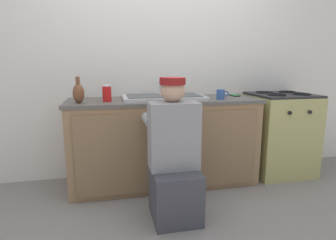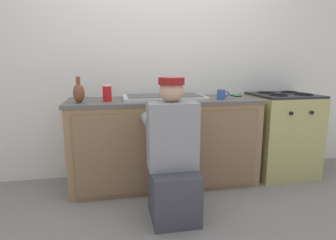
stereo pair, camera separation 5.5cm
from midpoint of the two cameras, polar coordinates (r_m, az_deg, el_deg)
name	(u,v)px [view 2 (the right image)]	position (r m, az deg, el deg)	size (l,w,h in m)	color
ground_plane	(170,194)	(2.73, 1.00, -14.79)	(12.00, 12.00, 0.00)	gray
back_wall	(158,60)	(3.09, -1.46, 12.19)	(6.00, 0.10, 2.50)	silver
counter_cabinet	(164,143)	(2.85, -0.18, -4.70)	(1.82, 0.62, 0.83)	#997551
countertop	(164,101)	(2.77, -0.22, 3.98)	(1.86, 0.62, 0.03)	#5B5651
sink_double_basin	(164,97)	(2.77, -0.23, 4.71)	(0.80, 0.44, 0.19)	silver
stove_range	(281,134)	(3.34, 22.40, -2.64)	(0.64, 0.62, 0.90)	tan
plumber_person	(173,161)	(2.21, 1.70, -8.34)	(0.42, 0.61, 1.10)	#3F3F47
cell_phone	(236,96)	(3.10, 14.11, 4.84)	(0.07, 0.14, 0.01)	black
coffee_mug	(221,94)	(2.78, 11.35, 5.11)	(0.13, 0.08, 0.09)	#335699
vase_decorative	(79,93)	(2.59, -17.09, 5.32)	(0.10, 0.10, 0.23)	brown
soda_cup_red	(107,93)	(2.63, -11.67, 5.36)	(0.08, 0.08, 0.15)	red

